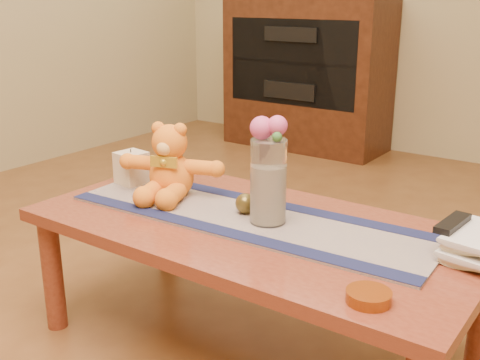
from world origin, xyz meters
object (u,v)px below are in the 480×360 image
Objects in this scene: teddy_bear at (171,161)px; bronze_ball at (245,203)px; pillar_candle at (132,168)px; book_bottom at (451,247)px; glass_vase at (268,182)px; amber_dish at (369,297)px; tv_remote at (453,223)px.

teddy_bear reaches higher than bronze_ball.
bronze_ball is (0.52, -0.01, -0.03)m from pillar_candle.
bronze_ball is 0.63m from book_bottom.
glass_vase reaches higher than amber_dish.
book_bottom is (1.14, 0.10, -0.06)m from pillar_candle.
glass_vase is (0.41, -0.02, 0.01)m from teddy_bear.
amber_dish is (-0.07, -0.40, 0.00)m from book_bottom.
teddy_bear is 0.94m from tv_remote.
glass_vase is (0.62, -0.04, 0.07)m from pillar_candle.
pillar_candle is at bearing -173.16° from book_bottom.
pillar_candle is at bearing -170.66° from tv_remote.
glass_vase is 3.97× the size of bronze_ball.
book_bottom is (0.62, 0.11, -0.03)m from bronze_ball.
amber_dish is (0.45, -0.27, -0.12)m from glass_vase.
glass_vase is 1.17× the size of book_bottom.
tv_remote is 1.51× the size of amber_dish.
pillar_candle is at bearing 157.69° from teddy_bear.
teddy_bear reaches higher than pillar_candle.
tv_remote is at bearing -12.84° from teddy_bear.
pillar_candle reaches higher than bronze_ball.
book_bottom is 1.39× the size of tv_remote.
tv_remote is (0.52, 0.12, -0.05)m from glass_vase.
glass_vase is at bearing -12.18° from bronze_ball.
book_bottom is at bearing 90.00° from tv_remote.
pillar_candle is at bearing 176.73° from glass_vase.
glass_vase reaches higher than teddy_bear.
bronze_ball is at bearing 152.34° from amber_dish.
amber_dish is at bearing -98.04° from book_bottom.
bronze_ball is at bearing -167.84° from book_bottom.
glass_vase is 0.54m from amber_dish.
bronze_ball is at bearing -165.72° from tv_remote.
glass_vase is at bearing -3.27° from pillar_candle.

